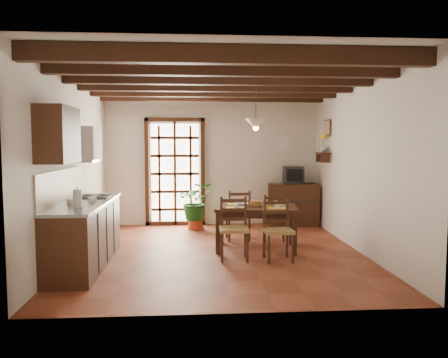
{
  "coord_description": "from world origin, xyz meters",
  "views": [
    {
      "loc": [
        -0.4,
        -6.84,
        1.75
      ],
      "look_at": [
        0.1,
        0.4,
        1.15
      ],
      "focal_mm": 35.0,
      "sensor_mm": 36.0,
      "label": 1
    }
  ],
  "objects": [
    {
      "name": "sideboard",
      "position": [
        1.7,
        2.23,
        0.45
      ],
      "size": [
        1.1,
        0.6,
        0.89
      ],
      "primitive_type": "cube",
      "rotation": [
        0.0,
        0.0,
        -0.12
      ],
      "color": "#351C10",
      "rests_on": "ground_plane"
    },
    {
      "name": "counter_items",
      "position": [
        -1.95,
        -0.51,
        0.96
      ],
      "size": [
        0.5,
        1.43,
        0.25
      ],
      "color": "black",
      "rests_on": "kitchen_counter"
    },
    {
      "name": "chair_far_left",
      "position": [
        0.39,
        0.92,
        0.29
      ],
      "size": [
        0.44,
        0.42,
        0.91
      ],
      "rotation": [
        0.0,
        0.0,
        3.2
      ],
      "color": "olive",
      "rests_on": "ground_plane"
    },
    {
      "name": "table_setting",
      "position": [
        0.62,
        0.21,
        0.71
      ],
      "size": [
        0.96,
        0.64,
        0.09
      ],
      "rotation": [
        0.0,
        0.0,
        -0.14
      ],
      "color": "yellow",
      "rests_on": "dining_table"
    },
    {
      "name": "wall_shelf",
      "position": [
        2.14,
        1.6,
        1.51
      ],
      "size": [
        0.2,
        0.42,
        0.2
      ],
      "color": "#351C10",
      "rests_on": "room_shell"
    },
    {
      "name": "dining_table",
      "position": [
        0.62,
        0.21,
        0.62
      ],
      "size": [
        1.42,
        1.02,
        0.71
      ],
      "rotation": [
        0.0,
        0.0,
        -0.14
      ],
      "color": "#341B10",
      "rests_on": "ground_plane"
    },
    {
      "name": "shelf_vase",
      "position": [
        2.14,
        1.6,
        1.65
      ],
      "size": [
        0.15,
        0.15,
        0.15
      ],
      "primitive_type": "imported",
      "color": "#B2BFB2",
      "rests_on": "wall_shelf"
    },
    {
      "name": "shelf_flowers",
      "position": [
        2.14,
        1.6,
        1.86
      ],
      "size": [
        0.14,
        0.14,
        0.36
      ],
      "color": "yellow",
      "rests_on": "shelf_vase"
    },
    {
      "name": "fuse_box",
      "position": [
        1.5,
        2.48,
        1.75
      ],
      "size": [
        0.25,
        0.03,
        0.32
      ],
      "primitive_type": "cube",
      "color": "white",
      "rests_on": "room_shell"
    },
    {
      "name": "range_hood",
      "position": [
        -2.05,
        -0.05,
        1.73
      ],
      "size": [
        0.38,
        0.6,
        0.54
      ],
      "color": "white",
      "rests_on": "room_shell"
    },
    {
      "name": "chair_near_right",
      "position": [
        0.84,
        -0.5,
        0.28
      ],
      "size": [
        0.44,
        0.42,
        0.9
      ],
      "rotation": [
        0.0,
        0.0,
        0.05
      ],
      "color": "olive",
      "rests_on": "ground_plane"
    },
    {
      "name": "room_shell",
      "position": [
        0.0,
        0.0,
        1.82
      ],
      "size": [
        4.52,
        5.02,
        2.81
      ],
      "color": "silver",
      "rests_on": "ground_plane"
    },
    {
      "name": "chair_near_left",
      "position": [
        0.19,
        -0.41,
        0.29
      ],
      "size": [
        0.44,
        0.42,
        0.93
      ],
      "rotation": [
        0.0,
        0.0,
        -0.03
      ],
      "color": "olive",
      "rests_on": "ground_plane"
    },
    {
      "name": "potted_plant",
      "position": [
        -0.37,
        1.98,
        0.57
      ],
      "size": [
        2.05,
        1.83,
        2.02
      ],
      "primitive_type": "imported",
      "rotation": [
        0.0,
        0.0,
        0.17
      ],
      "color": "#144C19",
      "rests_on": "ground_plane"
    },
    {
      "name": "pendant_lamp",
      "position": [
        0.62,
        0.31,
        2.08
      ],
      "size": [
        0.36,
        0.36,
        0.84
      ],
      "color": "black",
      "rests_on": "room_shell"
    },
    {
      "name": "upper_cabinet",
      "position": [
        -2.08,
        -1.3,
        1.85
      ],
      "size": [
        0.35,
        0.8,
        0.7
      ],
      "primitive_type": "cube",
      "color": "#351C10",
      "rests_on": "room_shell"
    },
    {
      "name": "ceiling_beams",
      "position": [
        0.0,
        0.0,
        2.69
      ],
      "size": [
        4.5,
        4.34,
        0.2
      ],
      "color": "black",
      "rests_on": "room_shell"
    },
    {
      "name": "french_door",
      "position": [
        -0.8,
        2.45,
        1.18
      ],
      "size": [
        1.26,
        0.11,
        2.32
      ],
      "color": "white",
      "rests_on": "ground_plane"
    },
    {
      "name": "ground_plane",
      "position": [
        0.0,
        0.0,
        0.0
      ],
      "size": [
        5.0,
        5.0,
        0.0
      ],
      "primitive_type": "plane",
      "color": "brown"
    },
    {
      "name": "kitchen_counter",
      "position": [
        -1.96,
        -0.6,
        0.47
      ],
      "size": [
        0.64,
        2.25,
        1.38
      ],
      "color": "#351C10",
      "rests_on": "ground_plane"
    },
    {
      "name": "framed_picture",
      "position": [
        2.22,
        1.6,
        2.05
      ],
      "size": [
        0.03,
        0.32,
        0.32
      ],
      "color": "brown",
      "rests_on": "room_shell"
    },
    {
      "name": "chair_far_right",
      "position": [
        1.04,
        0.83,
        0.26
      ],
      "size": [
        0.45,
        0.43,
        0.84
      ],
      "rotation": [
        0.0,
        0.0,
        2.96
      ],
      "color": "olive",
      "rests_on": "ground_plane"
    },
    {
      "name": "plant_pot",
      "position": [
        -0.37,
        1.98,
        0.11
      ],
      "size": [
        0.34,
        0.34,
        0.21
      ],
      "primitive_type": "cone",
      "color": "#9C3116",
      "rests_on": "ground_plane"
    },
    {
      "name": "crt_tv",
      "position": [
        1.7,
        2.22,
        1.08
      ],
      "size": [
        0.44,
        0.41,
        0.35
      ],
      "rotation": [
        0.0,
        0.0,
        -0.07
      ],
      "color": "black",
      "rests_on": "sideboard"
    },
    {
      "name": "table_bowl",
      "position": [
        0.39,
        0.29,
        0.74
      ],
      "size": [
        0.25,
        0.25,
        0.05
      ],
      "primitive_type": "imported",
      "rotation": [
        0.0,
        0.0,
        -0.17
      ],
      "color": "white",
      "rests_on": "dining_table"
    }
  ]
}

